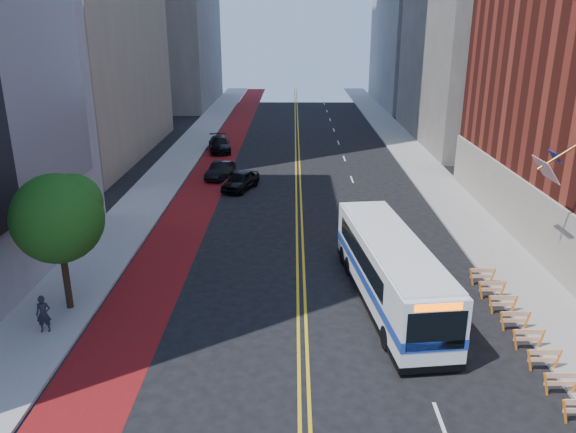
# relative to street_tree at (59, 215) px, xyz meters

# --- Properties ---
(ground) EXTENTS (160.00, 160.00, 0.00)m
(ground) POSITION_rel_street_tree_xyz_m (11.24, -6.04, -4.91)
(ground) COLOR black
(ground) RESTS_ON ground
(sidewalk_left) EXTENTS (4.00, 140.00, 0.15)m
(sidewalk_left) POSITION_rel_street_tree_xyz_m (-0.76, 23.96, -4.84)
(sidewalk_left) COLOR gray
(sidewalk_left) RESTS_ON ground
(sidewalk_right) EXTENTS (4.00, 140.00, 0.15)m
(sidewalk_right) POSITION_rel_street_tree_xyz_m (23.24, 23.96, -4.84)
(sidewalk_right) COLOR gray
(sidewalk_right) RESTS_ON ground
(bus_lane_paint) EXTENTS (3.60, 140.00, 0.01)m
(bus_lane_paint) POSITION_rel_street_tree_xyz_m (3.14, 23.96, -4.91)
(bus_lane_paint) COLOR #640E0E
(bus_lane_paint) RESTS_ON ground
(center_line_inner) EXTENTS (0.14, 140.00, 0.01)m
(center_line_inner) POSITION_rel_street_tree_xyz_m (11.06, 23.96, -4.91)
(center_line_inner) COLOR gold
(center_line_inner) RESTS_ON ground
(center_line_outer) EXTENTS (0.14, 140.00, 0.01)m
(center_line_outer) POSITION_rel_street_tree_xyz_m (11.42, 23.96, -4.91)
(center_line_outer) COLOR gold
(center_line_outer) RESTS_ON ground
(lane_dashes) EXTENTS (0.14, 98.20, 0.01)m
(lane_dashes) POSITION_rel_street_tree_xyz_m (16.04, 31.96, -4.90)
(lane_dashes) COLOR silver
(lane_dashes) RESTS_ON ground
(construction_barriers) EXTENTS (1.42, 10.91, 1.00)m
(construction_barriers) POSITION_rel_street_tree_xyz_m (20.84, -2.62, -4.24)
(construction_barriers) COLOR orange
(construction_barriers) RESTS_ON ground
(street_tree) EXTENTS (4.20, 4.20, 6.70)m
(street_tree) POSITION_rel_street_tree_xyz_m (0.00, 0.00, 0.00)
(street_tree) COLOR black
(street_tree) RESTS_ON sidewalk_left
(transit_bus) EXTENTS (4.22, 12.77, 3.44)m
(transit_bus) POSITION_rel_street_tree_xyz_m (15.57, 0.95, -3.11)
(transit_bus) COLOR white
(transit_bus) RESTS_ON ground
(car_a) EXTENTS (3.33, 4.90, 1.55)m
(car_a) POSITION_rel_street_tree_xyz_m (6.41, 20.75, -4.14)
(car_a) COLOR black
(car_a) RESTS_ON ground
(car_b) EXTENTS (2.43, 4.54, 1.42)m
(car_b) POSITION_rel_street_tree_xyz_m (4.26, 24.36, -4.20)
(car_b) COLOR black
(car_b) RESTS_ON ground
(car_c) EXTENTS (3.15, 5.70, 1.56)m
(car_c) POSITION_rel_street_tree_xyz_m (2.85, 35.17, -4.13)
(car_c) COLOR black
(car_c) RESTS_ON ground
(pedestrian) EXTENTS (0.69, 0.51, 1.74)m
(pedestrian) POSITION_rel_street_tree_xyz_m (-0.31, -2.28, -3.89)
(pedestrian) COLOR black
(pedestrian) RESTS_ON sidewalk_left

